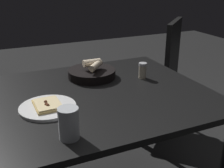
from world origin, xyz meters
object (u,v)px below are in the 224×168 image
object	(u,v)px
chair_near	(157,70)
pepper_shaker	(143,71)
pizza_plate	(48,107)
beer_glass	(69,125)
dining_table	(100,102)
bread_basket	(92,73)

from	to	relation	value
chair_near	pepper_shaker	bearing A→B (deg)	48.47
pizza_plate	pepper_shaker	world-z (taller)	pepper_shaker
beer_glass	chair_near	world-z (taller)	chair_near
dining_table	chair_near	bearing A→B (deg)	-141.87
dining_table	beer_glass	xyz separation A→B (m)	(0.27, 0.36, 0.11)
dining_table	pepper_shaker	size ratio (longest dim) A/B	12.02
pizza_plate	bread_basket	size ratio (longest dim) A/B	0.93
dining_table	chair_near	world-z (taller)	chair_near
bread_basket	beer_glass	size ratio (longest dim) A/B	2.24
bread_basket	pepper_shaker	size ratio (longest dim) A/B	2.99
pizza_plate	beer_glass	bearing A→B (deg)	94.71
bread_basket	pepper_shaker	world-z (taller)	bread_basket
beer_glass	pepper_shaker	distance (m)	0.73
beer_glass	pepper_shaker	xyz separation A→B (m)	(-0.57, -0.45, -0.02)
dining_table	chair_near	size ratio (longest dim) A/B	1.19
dining_table	pepper_shaker	distance (m)	0.34
pepper_shaker	dining_table	bearing A→B (deg)	16.99
bread_basket	beer_glass	xyz separation A→B (m)	(0.30, 0.58, 0.03)
bread_basket	pepper_shaker	xyz separation A→B (m)	(-0.27, 0.13, 0.01)
pizza_plate	bread_basket	world-z (taller)	bread_basket
beer_glass	bread_basket	bearing A→B (deg)	-117.69
beer_glass	chair_near	distance (m)	1.39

